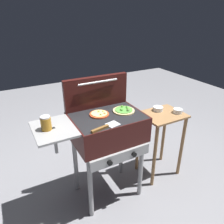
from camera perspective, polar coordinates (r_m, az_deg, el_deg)
The scene contains 10 objects.
ground_plane at distance 2.45m, azimuth -1.10°, elevation -20.10°, with size 8.00×8.00×0.00m, color gray.
grill at distance 1.97m, azimuth -1.58°, elevation -4.73°, with size 0.96×0.53×0.90m.
grill_lid_open at distance 2.03m, azimuth -4.14°, elevation 5.35°, with size 0.63×0.08×0.30m.
pizza_veggie at distance 1.98m, azimuth 3.19°, elevation 0.43°, with size 0.20×0.20×0.04m.
pizza_cheese at distance 1.92m, azimuth -3.34°, elevation -0.52°, with size 0.17×0.17×0.03m.
sauce_jar at distance 1.74m, azimuth -17.13°, elevation -2.81°, with size 0.08×0.08×0.11m.
spatula at distance 1.71m, azimuth -1.74°, elevation -3.97°, with size 0.27×0.11×0.02m.
prep_table at distance 2.42m, azimuth 12.86°, elevation -5.13°, with size 0.44×0.36×0.76m.
topping_bowl_near at distance 2.37m, azimuth 12.11°, elevation 0.81°, with size 0.11×0.11×0.04m.
topping_bowl_far at distance 2.37m, azimuth 17.05°, elevation 0.24°, with size 0.10×0.10×0.04m.
Camera 1 is at (-0.78, -1.53, 1.75)m, focal length 34.46 mm.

